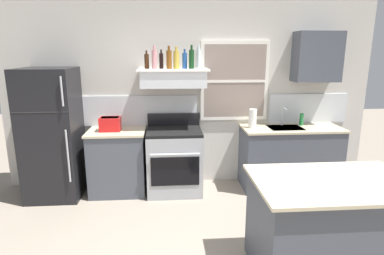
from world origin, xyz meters
The scene contains 20 objects.
back_wall centered at (0.03, 2.23, 1.35)m, with size 5.40×0.11×2.70m.
refrigerator centered at (-1.90, 1.84, 0.88)m, with size 0.70×0.72×1.77m.
counter_left_of_stove centered at (-1.05, 1.90, 0.46)m, with size 0.79×0.63×0.91m.
toaster centered at (-1.12, 1.88, 1.01)m, with size 0.30×0.20×0.19m.
stove_range centered at (-0.25, 1.86, 0.46)m, with size 0.76×0.69×1.09m.
range_hood_shelf centered at (-0.25, 1.96, 1.62)m, with size 0.96×0.52×0.24m.
bottle_brown_stout centered at (-0.61, 1.99, 1.85)m, with size 0.06×0.06×0.24m.
bottle_rose_pink centered at (-0.50, 1.94, 1.88)m, with size 0.07×0.07×0.31m.
bottle_balsamic_dark centered at (-0.41, 2.02, 1.85)m, with size 0.06×0.06×0.26m.
bottle_amber_wine centered at (-0.30, 1.91, 1.87)m, with size 0.07×0.07×0.30m.
bottle_champagne_gold_foil centered at (-0.21, 1.92, 1.87)m, with size 0.08×0.08×0.29m.
bottle_blue_liqueur centered at (-0.09, 1.97, 1.86)m, with size 0.07×0.07×0.26m.
bottle_dark_green_wine centered at (0.00, 1.93, 1.88)m, with size 0.07×0.07×0.31m.
bottle_clear_tall centered at (0.10, 2.00, 1.88)m, with size 0.06×0.06×0.32m.
counter_right_with_sink centered at (1.45, 1.90, 0.46)m, with size 1.43×0.63×0.91m.
sink_faucet centered at (1.35, 2.00, 1.08)m, with size 0.03×0.17×0.28m.
paper_towel_roll centered at (0.87, 1.90, 1.04)m, with size 0.11×0.11×0.27m, color white.
dish_soap_bottle centered at (1.63, 2.00, 1.00)m, with size 0.06×0.06×0.18m, color #268C3F.
kitchen_island centered at (1.09, -0.03, 0.46)m, with size 1.40×0.90×0.91m.
upper_cabinet_right centered at (1.80, 2.04, 1.90)m, with size 0.64×0.32×0.70m.
Camera 1 is at (-0.33, -2.48, 1.99)m, focal length 30.01 mm.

